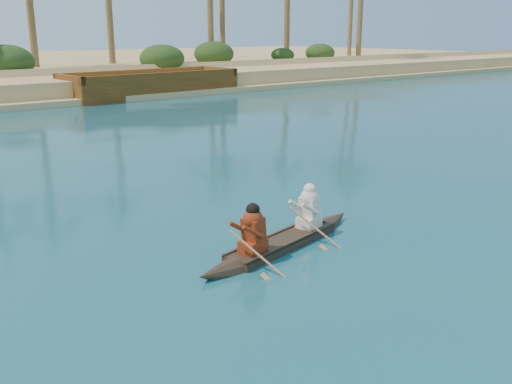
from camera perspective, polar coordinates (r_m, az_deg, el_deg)
canoe at (r=11.24m, az=2.67°, el=-4.32°), size 4.66×1.49×1.28m
barge_right at (r=38.14m, az=-10.42°, el=10.41°), size 11.55×4.39×1.89m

